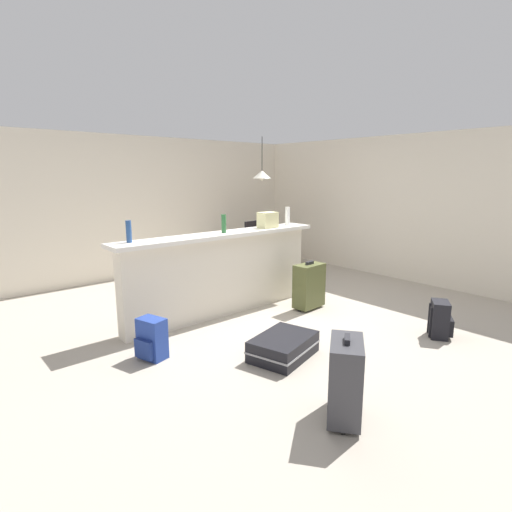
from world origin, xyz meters
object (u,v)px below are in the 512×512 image
bottle_green (224,224)px  dining_chair_near_partition (279,249)px  dining_chair_far_side (249,241)px  backpack_blue (152,339)px  bottle_white (287,216)px  grocery_bag (268,220)px  dining_table (264,238)px  bottle_blue (129,231)px  suitcase_upright_olive (309,285)px  pendant_lamp (262,174)px  backpack_black (440,320)px  suitcase_flat_black (284,346)px  suitcase_upright_charcoal (345,379)px

bottle_green → dining_chair_near_partition: bottle_green is taller
dining_chair_far_side → backpack_blue: size_ratio=2.21×
bottle_white → dining_chair_near_partition: bottle_white is taller
grocery_bag → dining_table: grocery_bag is taller
bottle_blue → dining_chair_far_side: (3.31, 1.90, -0.70)m
suitcase_upright_olive → backpack_blue: 2.37m
pendant_lamp → suitcase_upright_olive: (-0.95, -2.05, -1.50)m
pendant_lamp → backpack_black: size_ratio=1.87×
dining_chair_near_partition → suitcase_flat_black: size_ratio=1.05×
bottle_white → suitcase_flat_black: bottle_white is taller
pendant_lamp → suitcase_upright_olive: pendant_lamp is taller
suitcase_flat_black → suitcase_upright_olive: (1.33, 0.85, 0.22)m
backpack_black → backpack_blue: size_ratio=1.00×
dining_chair_near_partition → suitcase_upright_olive: 1.83m
bottle_green → pendant_lamp: (1.96, 1.46, 0.62)m
bottle_green → dining_chair_far_side: bearing=43.7°
backpack_black → backpack_blue: 3.21m
grocery_bag → suitcase_flat_black: grocery_bag is taller
dining_table → suitcase_flat_black: 3.79m
bottle_green → suitcase_upright_olive: (1.00, -0.59, -0.88)m
suitcase_upright_olive → backpack_black: (0.39, -1.65, -0.13)m
bottle_white → dining_chair_near_partition: 1.38m
bottle_green → backpack_blue: bearing=-156.4°
bottle_green → backpack_blue: (-1.36, -0.60, -1.01)m
suitcase_upright_olive → grocery_bag: bearing=111.7°
pendant_lamp → backpack_blue: bearing=-148.2°
backpack_blue → suitcase_upright_charcoal: (0.62, -1.91, 0.13)m
bottle_green → suitcase_upright_charcoal: bottle_green is taller
bottle_green → suitcase_upright_olive: 1.46m
bottle_blue → bottle_green: 1.24m
bottle_blue → pendant_lamp: size_ratio=0.31×
pendant_lamp → bottle_white: bearing=-118.0°
dining_chair_near_partition → suitcase_upright_charcoal: bearing=-127.7°
backpack_black → backpack_blue: bearing=149.1°
bottle_blue → dining_table: bottle_blue is taller
pendant_lamp → suitcase_upright_charcoal: bearing=-124.2°
dining_chair_near_partition → backpack_black: size_ratio=2.21×
dining_chair_far_side → backpack_blue: 4.30m
pendant_lamp → suitcase_flat_black: (-2.28, -2.90, -1.72)m
bottle_blue → grocery_bag: bearing=-2.4°
grocery_bag → backpack_blue: grocery_bag is taller
bottle_green → dining_chair_near_partition: (1.94, 0.96, -0.70)m
bottle_white → grocery_bag: (-0.43, -0.04, -0.02)m
bottle_green → dining_chair_far_side: (2.07, 1.98, -0.70)m
backpack_black → suitcase_upright_charcoal: (-2.13, -0.26, 0.13)m
bottle_blue → dining_table: size_ratio=0.22×
bottle_green → bottle_blue: bearing=176.2°
grocery_bag → dining_chair_far_side: grocery_bag is taller
bottle_blue → backpack_black: bottle_blue is taller
dining_chair_near_partition → bottle_blue: bearing=-164.5°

